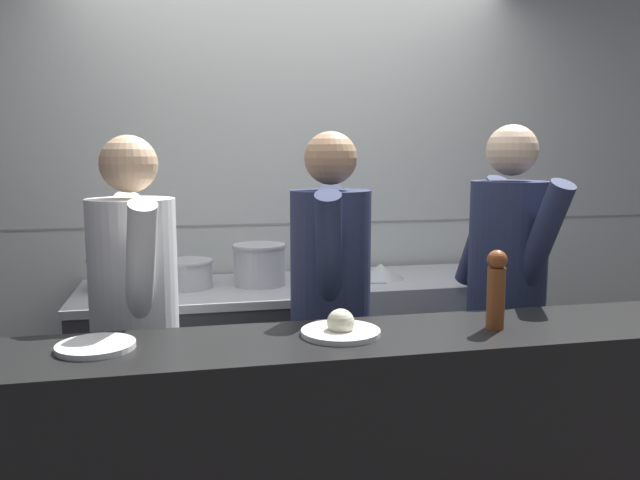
% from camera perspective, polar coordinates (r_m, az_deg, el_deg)
% --- Properties ---
extents(wall_back_tiled, '(8.00, 0.06, 2.60)m').
position_cam_1_polar(wall_back_tiled, '(3.61, -2.66, 3.92)').
color(wall_back_tiled, silver).
rests_on(wall_back_tiled, ground_plane).
extents(oven_range, '(1.14, 0.71, 0.87)m').
position_cam_1_polar(oven_range, '(3.33, -11.46, -11.72)').
color(oven_range, '#38383D').
rests_on(oven_range, ground_plane).
extents(prep_counter, '(1.17, 0.65, 0.89)m').
position_cam_1_polar(prep_counter, '(3.55, 8.46, -10.39)').
color(prep_counter, '#B7BABF').
rests_on(prep_counter, ground_plane).
extents(pass_counter, '(3.10, 0.45, 0.96)m').
position_cam_1_polar(pass_counter, '(2.28, 5.70, -20.27)').
color(pass_counter, black).
rests_on(pass_counter, ground_plane).
extents(stock_pot, '(0.32, 0.32, 0.16)m').
position_cam_1_polar(stock_pot, '(3.27, -17.77, -2.86)').
color(stock_pot, beige).
rests_on(stock_pot, oven_range).
extents(sauce_pot, '(0.27, 0.27, 0.14)m').
position_cam_1_polar(sauce_pot, '(3.24, -12.06, -2.93)').
color(sauce_pot, '#B7BABF').
rests_on(sauce_pot, oven_range).
extents(braising_pot, '(0.28, 0.28, 0.21)m').
position_cam_1_polar(braising_pot, '(3.24, -5.56, -2.14)').
color(braising_pot, '#B7BABF').
rests_on(braising_pot, oven_range).
extents(mixing_bowl_steel, '(0.25, 0.25, 0.08)m').
position_cam_1_polar(mixing_bowl_steel, '(3.35, 5.58, -2.86)').
color(mixing_bowl_steel, '#B7BABF').
rests_on(mixing_bowl_steel, prep_counter).
extents(chefs_knife, '(0.39, 0.05, 0.02)m').
position_cam_1_polar(chefs_knife, '(3.19, 2.07, -3.98)').
color(chefs_knife, '#B7BABF').
rests_on(chefs_knife, prep_counter).
extents(plated_dish_main, '(0.24, 0.24, 0.02)m').
position_cam_1_polar(plated_dish_main, '(2.04, -19.82, -9.12)').
color(plated_dish_main, white).
rests_on(plated_dish_main, pass_counter).
extents(plated_dish_appetiser, '(0.26, 0.26, 0.09)m').
position_cam_1_polar(plated_dish_appetiser, '(2.07, 1.90, -8.10)').
color(plated_dish_appetiser, white).
rests_on(plated_dish_appetiser, pass_counter).
extents(pepper_mill, '(0.07, 0.07, 0.27)m').
position_cam_1_polar(pepper_mill, '(2.20, 15.81, -4.21)').
color(pepper_mill, brown).
rests_on(pepper_mill, pass_counter).
extents(chef_head_cook, '(0.39, 0.71, 1.62)m').
position_cam_1_polar(chef_head_cook, '(2.51, -16.54, -7.39)').
color(chef_head_cook, black).
rests_on(chef_head_cook, ground_plane).
extents(chef_sous, '(0.41, 0.71, 1.64)m').
position_cam_1_polar(chef_sous, '(2.62, 0.95, -6.16)').
color(chef_sous, black).
rests_on(chef_sous, ground_plane).
extents(chef_line, '(0.39, 0.73, 1.67)m').
position_cam_1_polar(chef_line, '(2.91, 16.66, -4.68)').
color(chef_line, black).
rests_on(chef_line, ground_plane).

